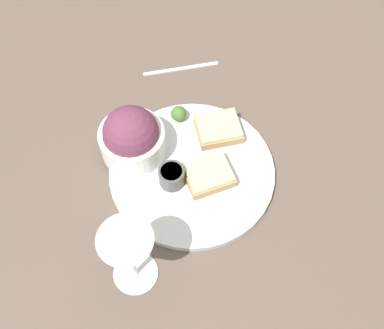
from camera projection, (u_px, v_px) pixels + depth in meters
The scene contains 9 objects.
ground_plane at pixel (192, 174), 0.89m from camera, with size 4.00×4.00×0.00m, color brown.
dinner_plate at pixel (192, 172), 0.88m from camera, with size 0.30×0.30×0.01m.
salad_bowl at pixel (132, 137), 0.86m from camera, with size 0.12×0.12×0.11m.
sauce_ramekin at pixel (172, 176), 0.85m from camera, with size 0.05×0.05×0.04m.
cheese_toast_near at pixel (209, 175), 0.86m from camera, with size 0.10×0.09×0.03m.
cheese_toast_far at pixel (219, 129), 0.91m from camera, with size 0.10×0.09×0.03m.
wine_glass at pixel (129, 252), 0.70m from camera, with size 0.08×0.08×0.15m.
garnish at pixel (179, 114), 0.92m from camera, with size 0.03×0.03×0.03m.
fork at pixel (181, 68), 1.01m from camera, with size 0.16×0.04×0.01m.
Camera 1 is at (0.00, -0.43, 0.78)m, focal length 45.00 mm.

